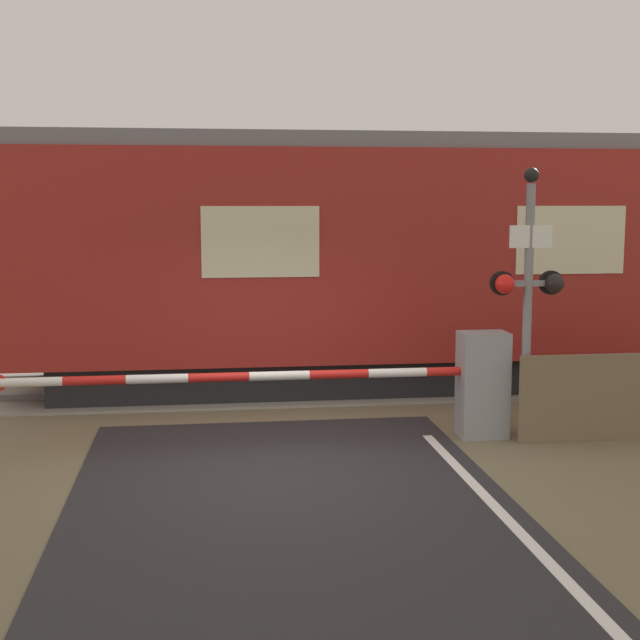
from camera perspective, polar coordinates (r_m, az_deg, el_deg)
ground_plane at (r=10.22m, az=-2.59°, el=-9.34°), size 80.00×80.00×0.00m
track_bed at (r=14.50m, az=-4.10°, el=-4.16°), size 36.00×3.20×0.13m
train at (r=15.20m, az=13.41°, el=3.86°), size 16.73×3.09×3.98m
crossing_barrier at (r=11.34m, az=7.96°, el=-4.03°), size 6.30×0.44×1.35m
signal_post at (r=11.21m, az=13.19°, el=2.00°), size 0.93×0.26×3.38m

